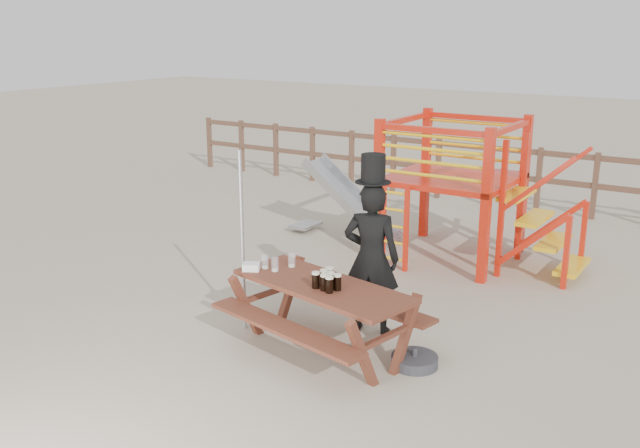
% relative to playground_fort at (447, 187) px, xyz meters
% --- Properties ---
extents(ground, '(60.00, 60.00, 0.00)m').
position_rel_playground_fort_xyz_m(ground, '(-0.12, -3.58, -1.07)').
color(ground, tan).
rests_on(ground, ground).
extents(back_fence, '(15.09, 0.09, 1.20)m').
position_rel_playground_fort_xyz_m(back_fence, '(-0.12, 3.42, -0.34)').
color(back_fence, brown).
rests_on(back_fence, ground).
extents(playground_fort, '(4.71, 1.84, 2.10)m').
position_rel_playground_fort_xyz_m(playground_fort, '(0.00, 0.00, 0.00)').
color(playground_fort, red).
rests_on(playground_fort, ground).
extents(picnic_table, '(2.24, 1.76, 0.77)m').
position_rel_playground_fort_xyz_m(picnic_table, '(0.21, -3.74, -0.58)').
color(picnic_table, brown).
rests_on(picnic_table, ground).
extents(man_with_hat, '(0.72, 0.57, 2.04)m').
position_rel_playground_fort_xyz_m(man_with_hat, '(0.37, -2.98, -0.16)').
color(man_with_hat, black).
rests_on(man_with_hat, ground).
extents(metal_pole, '(0.05, 0.05, 2.07)m').
position_rel_playground_fort_xyz_m(metal_pole, '(-0.87, -3.70, -0.04)').
color(metal_pole, '#B2B2B7').
rests_on(metal_pole, ground).
extents(parasol_base, '(0.48, 0.48, 0.20)m').
position_rel_playground_fort_xyz_m(parasol_base, '(1.18, -3.50, -1.02)').
color(parasol_base, '#313136').
rests_on(parasol_base, ground).
extents(paper_bag, '(0.23, 0.21, 0.08)m').
position_rel_playground_fort_xyz_m(paper_bag, '(-0.66, -3.81, -0.26)').
color(paper_bag, white).
rests_on(paper_bag, picnic_table).
extents(stout_pints, '(0.30, 0.32, 0.17)m').
position_rel_playground_fort_xyz_m(stout_pints, '(0.33, -3.83, -0.21)').
color(stout_pints, black).
rests_on(stout_pints, picnic_table).
extents(empty_glasses, '(0.30, 0.29, 0.15)m').
position_rel_playground_fort_xyz_m(empty_glasses, '(-0.46, -3.61, -0.23)').
color(empty_glasses, silver).
rests_on(empty_glasses, picnic_table).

